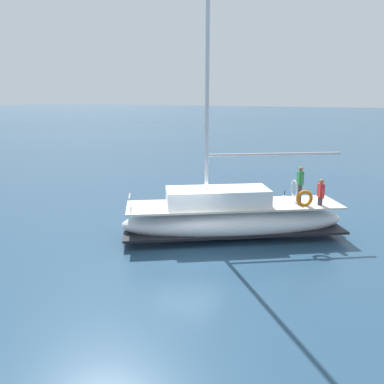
{
  "coord_description": "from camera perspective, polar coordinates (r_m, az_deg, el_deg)",
  "views": [
    {
      "loc": [
        -13.97,
        -6.99,
        6.04
      ],
      "look_at": [
        1.84,
        0.72,
        1.8
      ],
      "focal_mm": 37.85,
      "sensor_mm": 36.0,
      "label": 1
    }
  ],
  "objects": [
    {
      "name": "ground_plane",
      "position": [
        16.75,
        -0.55,
        -7.58
      ],
      "size": [
        400.0,
        400.0,
        0.0
      ],
      "primitive_type": "plane",
      "color": "navy"
    },
    {
      "name": "main_sailboat",
      "position": [
        17.55,
        5.64,
        -3.5
      ],
      "size": [
        7.19,
        9.38,
        13.54
      ],
      "color": "silver",
      "rests_on": "ground"
    },
    {
      "name": "mooring_buoy",
      "position": [
        23.52,
        12.88,
        -1.21
      ],
      "size": [
        0.61,
        0.61,
        0.9
      ],
      "color": "silver",
      "rests_on": "ground"
    }
  ]
}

